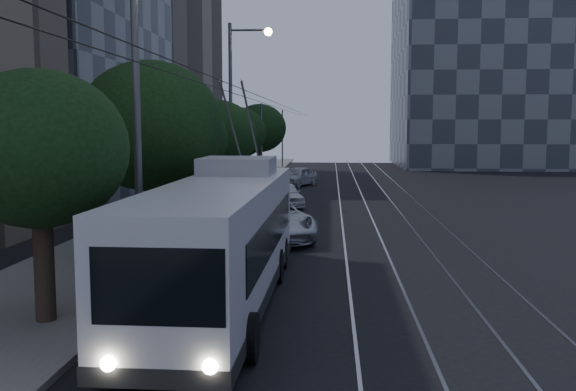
# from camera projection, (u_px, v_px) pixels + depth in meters

# --- Properties ---
(ground) EXTENTS (120.00, 120.00, 0.00)m
(ground) POSITION_uv_depth(u_px,v_px,m) (339.00, 296.00, 16.72)
(ground) COLOR black
(ground) RESTS_ON ground
(sidewalk) EXTENTS (5.00, 90.00, 0.15)m
(sidewalk) POSITION_uv_depth(u_px,v_px,m) (205.00, 201.00, 37.04)
(sidewalk) COLOR slate
(sidewalk) RESTS_ON ground
(tram_rails) EXTENTS (4.52, 90.00, 0.02)m
(tram_rails) POSITION_uv_depth(u_px,v_px,m) (379.00, 203.00, 36.38)
(tram_rails) COLOR #9999A1
(tram_rails) RESTS_ON ground
(overhead_wires) EXTENTS (2.23, 90.00, 6.00)m
(overhead_wires) POSITION_uv_depth(u_px,v_px,m) (248.00, 142.00, 36.50)
(overhead_wires) COLOR black
(overhead_wires) RESTS_ON ground
(building_distant_right) EXTENTS (22.00, 18.00, 24.00)m
(building_distant_right) POSITION_uv_depth(u_px,v_px,m) (502.00, 54.00, 68.75)
(building_distant_right) COLOR #363D45
(building_distant_right) RESTS_ON ground
(trolleybus) EXTENTS (2.65, 11.86, 5.63)m
(trolleybus) POSITION_uv_depth(u_px,v_px,m) (222.00, 240.00, 15.72)
(trolleybus) COLOR silver
(trolleybus) RESTS_ON ground
(pickup_silver) EXTENTS (4.52, 6.59, 1.67)m
(pickup_silver) POSITION_uv_depth(u_px,v_px,m) (268.00, 218.00, 25.04)
(pickup_silver) COLOR silver
(pickup_silver) RESTS_ON ground
(car_white_a) EXTENTS (2.70, 4.24, 1.34)m
(car_white_a) POSITION_uv_depth(u_px,v_px,m) (284.00, 194.00, 35.00)
(car_white_a) COLOR silver
(car_white_a) RESTS_ON ground
(car_white_b) EXTENTS (2.43, 4.75, 1.32)m
(car_white_b) POSITION_uv_depth(u_px,v_px,m) (266.00, 186.00, 39.72)
(car_white_b) COLOR silver
(car_white_b) RESTS_ON ground
(car_white_c) EXTENTS (2.88, 4.51, 1.40)m
(car_white_c) POSITION_uv_depth(u_px,v_px,m) (273.00, 179.00, 44.67)
(car_white_c) COLOR #B3B3B8
(car_white_c) RESTS_ON ground
(car_white_d) EXTENTS (3.20, 4.53, 1.43)m
(car_white_d) POSITION_uv_depth(u_px,v_px,m) (297.00, 176.00, 46.71)
(car_white_d) COLOR #B3B3B7
(car_white_d) RESTS_ON ground
(tree_0) EXTENTS (3.80, 3.80, 5.64)m
(tree_0) POSITION_uv_depth(u_px,v_px,m) (39.00, 150.00, 13.75)
(tree_0) COLOR black
(tree_0) RESTS_ON ground
(tree_1) EXTENTS (5.03, 5.03, 6.66)m
(tree_1) POSITION_uv_depth(u_px,v_px,m) (151.00, 126.00, 22.20)
(tree_1) COLOR black
(tree_1) RESTS_ON ground
(tree_2) EXTENTS (3.98, 3.98, 5.60)m
(tree_2) POSITION_uv_depth(u_px,v_px,m) (185.00, 139.00, 29.59)
(tree_2) COLOR black
(tree_2) RESTS_ON ground
(tree_3) EXTENTS (4.29, 4.29, 5.82)m
(tree_3) POSITION_uv_depth(u_px,v_px,m) (218.00, 135.00, 35.36)
(tree_3) COLOR black
(tree_3) RESTS_ON ground
(tree_4) EXTENTS (4.12, 4.12, 5.74)m
(tree_4) POSITION_uv_depth(u_px,v_px,m) (238.00, 133.00, 46.51)
(tree_4) COLOR black
(tree_4) RESTS_ON ground
(tree_5) EXTENTS (4.67, 4.67, 6.27)m
(tree_5) POSITION_uv_depth(u_px,v_px,m) (259.00, 128.00, 55.81)
(tree_5) COLOR black
(tree_5) RESTS_ON ground
(streetlamp_near) EXTENTS (2.18, 0.44, 8.84)m
(streetlamp_near) POSITION_uv_depth(u_px,v_px,m) (152.00, 87.00, 16.24)
(streetlamp_near) COLOR #5F5E61
(streetlamp_near) RESTS_ON ground
(streetlamp_far) EXTENTS (2.41, 0.44, 9.97)m
(streetlamp_far) POSITION_uv_depth(u_px,v_px,m) (238.00, 96.00, 35.27)
(streetlamp_far) COLOR #5F5E61
(streetlamp_far) RESTS_ON ground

